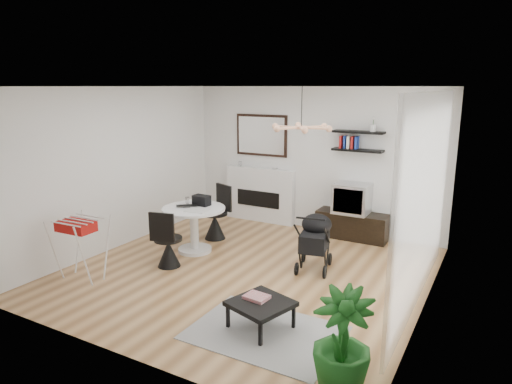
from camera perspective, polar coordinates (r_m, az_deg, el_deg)
The scene contains 25 objects.
floor at distance 6.92m, azimuth -1.14°, elevation -9.91°, with size 5.00×5.00×0.00m, color olive.
ceiling at distance 6.37m, azimuth -1.25°, elevation 13.06°, with size 5.00×5.00×0.00m, color white.
wall_back at distance 8.72m, azimuth 7.12°, elevation 4.08°, with size 5.00×5.00×0.00m, color white.
wall_left at distance 8.04m, azimuth -16.80°, elevation 2.85°, with size 5.00×5.00×0.00m, color white.
wall_right at distance 5.71m, azimuth 21.05°, elevation -1.52°, with size 5.00×5.00×0.00m, color white.
sheer_curtain at distance 5.91m, azimuth 20.38°, elevation -0.98°, with size 0.04×3.60×2.60m, color white.
fireplace at distance 9.24m, azimuth 0.49°, elevation 0.49°, with size 1.50×0.17×2.16m.
shelf_lower at distance 8.28m, azimuth 12.58°, elevation 5.13°, with size 0.90×0.25×0.04m, color black.
shelf_upper at distance 8.24m, azimuth 12.69°, elevation 7.33°, with size 0.90×0.25×0.04m, color black.
pendant_lamp at distance 6.34m, azimuth 5.68°, elevation 8.02°, with size 0.90×0.90×0.10m, color tan, non-canonical shape.
tv_console at distance 8.47m, azimuth 11.92°, elevation -4.10°, with size 1.28×0.45×0.48m, color black.
crt_tv at distance 8.34m, azimuth 11.94°, elevation -0.75°, with size 0.61×0.54×0.54m.
dining_table at distance 7.63m, azimuth -7.74°, elevation -3.82°, with size 1.04×1.04×0.76m.
laptop at distance 7.58m, azimuth -8.67°, elevation -1.83°, with size 0.34×0.22×0.03m, color black.
black_bag at distance 7.67m, azimuth -6.82°, elevation -1.04°, with size 0.28×0.17×0.17m, color black.
newspaper at distance 7.37m, azimuth -7.35°, elevation -2.28°, with size 0.35×0.28×0.01m, color silver.
drinking_glass at distance 7.84m, azimuth -8.57°, elevation -1.02°, with size 0.06×0.06×0.11m, color white.
chair_far at distance 8.29m, azimuth -5.05°, elevation -3.75°, with size 0.51×0.52×0.97m.
chair_near at distance 7.12m, azimuth -10.95°, elevation -7.00°, with size 0.46×0.47×0.90m.
drying_rack at distance 6.96m, azimuth -21.05°, elevation -6.50°, with size 0.63×0.59×0.90m.
stroller at distance 6.96m, azimuth 7.36°, elevation -6.37°, with size 0.60×0.81×0.93m.
rug at distance 5.36m, azimuth 1.15°, elevation -17.16°, with size 1.65×1.19×0.01m, color gray.
coffee_table at distance 5.32m, azimuth 0.60°, elevation -13.88°, with size 0.77×0.77×0.32m.
magazines at distance 5.36m, azimuth 0.07°, elevation -12.99°, with size 0.27×0.21×0.04m, color #B42D37.
potted_plant at distance 4.36m, azimuth 10.69°, elevation -17.82°, with size 0.54×0.54×0.97m, color #195719.
Camera 1 is at (3.21, -5.50, 2.71)m, focal length 32.00 mm.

